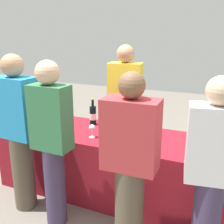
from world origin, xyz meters
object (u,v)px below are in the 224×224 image
Objects in this scene: wine_bottle_1 at (138,121)px; wine_glass_0 at (35,118)px; wine_glass_3 at (199,144)px; guest_2 at (130,162)px; wine_bottle_0 at (93,115)px; guest_0 at (19,130)px; wine_bottle_3 at (205,134)px; wine_bottle_2 at (152,126)px; wine_glass_2 at (92,128)px; guest_1 at (52,140)px; server_pouring at (125,105)px; wine_glass_1 at (43,119)px; guest_3 at (212,172)px.

wine_glass_0 is at bearing -164.69° from wine_bottle_1.
wine_glass_3 is 0.71m from guest_2.
wine_bottle_0 is 0.57m from wine_bottle_1.
wine_bottle_1 is at bearing 41.79° from guest_0.
guest_0 reaches higher than wine_bottle_3.
wine_bottle_3 is (0.54, -0.07, 0.02)m from wine_bottle_2.
wine_bottle_0 is 0.42m from wine_glass_2.
guest_1 is 0.77m from guest_2.
guest_2 is at bearing -132.08° from wine_glass_3.
wine_bottle_3 reaches higher than wine_bottle_1.
server_pouring is at bearing 151.52° from wine_bottle_3.
server_pouring is at bearing 135.23° from wine_bottle_2.
wine_bottle_0 is 0.90m from guest_0.
wine_bottle_1 is 0.91m from guest_2.
wine_glass_1 is at bearing -174.22° from wine_bottle_3.
guest_2 is (-0.50, -0.76, -0.05)m from wine_bottle_3.
wine_glass_2 is at bearing 151.27° from guest_3.
guest_2 is at bearing -24.02° from wine_glass_1.
wine_bottle_2 is 0.92× the size of wine_bottle_3.
wine_bottle_1 is 2.25× the size of wine_glass_3.
wine_bottle_2 is 2.08× the size of wine_glass_0.
wine_bottle_3 is 1.20m from server_pouring.
wine_glass_3 is at bearing 134.97° from server_pouring.
guest_0 is at bearing 172.03° from guest_1.
wine_glass_1 is at bearing -168.84° from wine_bottle_2.
wine_glass_2 is (-0.38, -0.38, -0.01)m from wine_bottle_1.
wine_bottle_3 is 0.21× the size of guest_2.
guest_2 is (1.30, -0.58, -0.02)m from wine_glass_1.
wine_glass_2 is (-1.11, -0.25, -0.02)m from wine_bottle_3.
wine_glass_0 is (-1.17, -0.32, -0.01)m from wine_bottle_1.
guest_3 is at bearing -30.13° from wine_bottle_0.
wine_glass_1 is at bearing 9.41° from wine_glass_0.
guest_3 is at bearing -73.57° from wine_glass_3.
wine_bottle_3 is 0.23m from wine_glass_3.
wine_glass_2 is (0.79, -0.06, -0.00)m from wine_glass_0.
wine_glass_1 is at bearing 38.37° from server_pouring.
wine_glass_2 is 0.09× the size of guest_0.
wine_glass_2 reaches higher than wine_glass_3.
wine_glass_2 is at bearing 37.33° from guest_0.
wine_glass_0 is 1.87m from wine_glass_3.
guest_0 is at bearing -141.56° from wine_bottle_1.
guest_0 is 1.06× the size of guest_3.
guest_3 is (0.14, -0.46, -0.01)m from wine_glass_3.
wine_glass_0 is at bearing -170.59° from wine_glass_1.
wine_glass_1 is at bearing 154.61° from guest_2.
wine_glass_0 is 2.07m from guest_3.
wine_glass_3 reaches higher than wine_glass_1.
wine_bottle_1 is 2.17× the size of wine_glass_0.
wine_bottle_2 is 0.83m from guest_2.
server_pouring is at bearing 86.28° from wine_glass_2.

